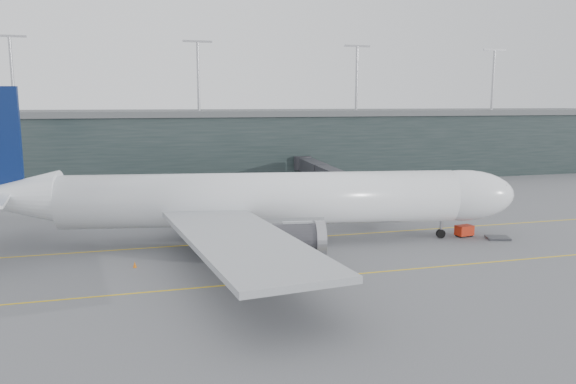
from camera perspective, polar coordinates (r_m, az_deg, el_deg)
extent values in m
plane|color=#5A5A5F|center=(72.63, -8.21, -4.47)|extent=(320.00, 320.00, 0.00)
cube|color=yellow|center=(68.78, -7.77, -5.22)|extent=(160.00, 0.25, 0.02)
cube|color=yellow|center=(53.59, -5.38, -9.33)|extent=(160.00, 0.25, 0.02)
cube|color=yellow|center=(92.69, -6.76, -1.48)|extent=(0.25, 60.00, 0.02)
cube|color=#1E2928|center=(128.77, -11.67, 4.48)|extent=(240.00, 35.00, 14.00)
cube|color=#505455|center=(128.41, -11.78, 7.86)|extent=(240.00, 36.00, 1.20)
cylinder|color=#9E9EA3|center=(120.07, -26.23, 10.60)|extent=(0.60, 0.60, 14.00)
cylinder|color=#9E9EA3|center=(119.00, -9.10, 11.42)|extent=(0.60, 0.60, 14.00)
cylinder|color=#9E9EA3|center=(127.89, 6.99, 11.30)|extent=(0.60, 0.60, 14.00)
cylinder|color=#9E9EA3|center=(144.92, 20.10, 10.55)|extent=(0.60, 0.60, 14.00)
cylinder|color=white|center=(67.61, -2.64, -0.71)|extent=(47.43, 14.06, 6.34)
ellipsoid|color=white|center=(73.46, 17.26, -0.33)|extent=(14.18, 8.46, 6.34)
cone|color=white|center=(71.94, -26.49, -0.49)|extent=(12.10, 7.87, 6.09)
cube|color=#9CA0A5|center=(68.02, -3.48, -2.76)|extent=(16.98, 7.76, 2.04)
cube|color=black|center=(74.93, 20.03, 0.50)|extent=(2.73, 3.40, 0.82)
cube|color=#9CA0A5|center=(52.19, -4.95, -4.82)|extent=(12.47, 30.50, 0.56)
cylinder|color=#39393E|center=(58.86, -0.05, -4.92)|extent=(7.65, 4.72, 3.58)
cube|color=#9CA0A5|center=(83.31, -5.40, 0.41)|extent=(21.09, 30.72, 0.56)
cylinder|color=#39393E|center=(77.78, -1.55, -1.48)|extent=(7.65, 4.72, 3.58)
cube|color=white|center=(77.44, -25.80, 0.56)|extent=(8.94, 10.71, 0.36)
cylinder|color=black|center=(73.41, 15.25, -4.11)|extent=(1.18, 0.59, 1.12)
cylinder|color=#9E9EA3|center=(73.25, 15.27, -3.52)|extent=(0.31, 0.31, 2.66)
cylinder|color=black|center=(63.71, -6.03, -5.74)|extent=(1.40, 0.72, 1.33)
cylinder|color=black|center=(73.24, -6.05, -3.78)|extent=(1.40, 0.72, 1.33)
cube|color=#29292D|center=(77.73, 8.33, -0.14)|extent=(3.15, 3.49, 2.56)
cube|color=#29292D|center=(84.82, 6.57, 0.67)|extent=(3.08, 12.04, 2.29)
cube|color=#29292D|center=(96.09, 4.35, 1.69)|extent=(3.31, 12.05, 2.38)
cube|color=#29292D|center=(107.49, 2.59, 2.49)|extent=(3.54, 12.07, 2.47)
cylinder|color=#9E9EA3|center=(85.88, 6.41, -1.15)|extent=(0.46, 0.46, 3.48)
cube|color=#39393E|center=(86.14, 6.39, -2.08)|extent=(1.92, 1.49, 0.64)
cylinder|color=#29292D|center=(115.58, 0.18, 2.96)|extent=(3.66, 3.66, 2.75)
cylinder|color=#29292D|center=(115.93, 0.18, 1.52)|extent=(1.65, 1.65, 3.30)
cube|color=#B8230D|center=(75.00, 17.48, -3.72)|extent=(2.34, 1.70, 1.26)
cylinder|color=black|center=(74.27, 17.27, -4.34)|extent=(0.41, 0.21, 0.39)
cylinder|color=black|center=(75.32, 18.14, -4.20)|extent=(0.41, 0.21, 0.39)
cylinder|color=black|center=(74.96, 16.76, -4.19)|extent=(0.41, 0.21, 0.39)
cylinder|color=black|center=(76.00, 17.63, -4.05)|extent=(0.41, 0.21, 0.39)
cube|color=#37373C|center=(75.15, 20.53, -4.38)|extent=(3.25, 2.90, 0.27)
cube|color=#39393E|center=(81.89, -13.44, -2.97)|extent=(2.04, 1.64, 0.20)
cube|color=#A3A7AF|center=(81.71, -13.47, -2.35)|extent=(1.64, 1.53, 1.53)
cube|color=#265597|center=(81.56, -13.49, -1.80)|extent=(1.69, 1.58, 0.08)
cube|color=#39393E|center=(83.42, -11.09, -2.67)|extent=(2.67, 2.43, 0.22)
cube|color=#AEB5BB|center=(83.23, -11.11, -2.00)|extent=(2.23, 2.17, 1.64)
cube|color=#265597|center=(83.07, -11.13, -1.43)|extent=(2.30, 2.24, 0.09)
cube|color=#39393E|center=(83.62, -9.47, -2.59)|extent=(2.82, 2.57, 0.23)
cube|color=#B2B9BE|center=(83.42, -9.49, -1.89)|extent=(2.35, 2.29, 1.72)
cube|color=#265597|center=(83.25, -9.50, -1.29)|extent=(2.43, 2.36, 0.09)
cone|color=orange|center=(77.58, 18.06, -3.65)|extent=(0.50, 0.50, 0.80)
cone|color=#D36B0B|center=(57.61, 1.61, -7.64)|extent=(0.42, 0.42, 0.67)
cone|color=orange|center=(83.61, -1.49, -2.37)|extent=(0.39, 0.39, 0.62)
cone|color=#D7620B|center=(60.64, -15.30, -7.12)|extent=(0.40, 0.40, 0.64)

